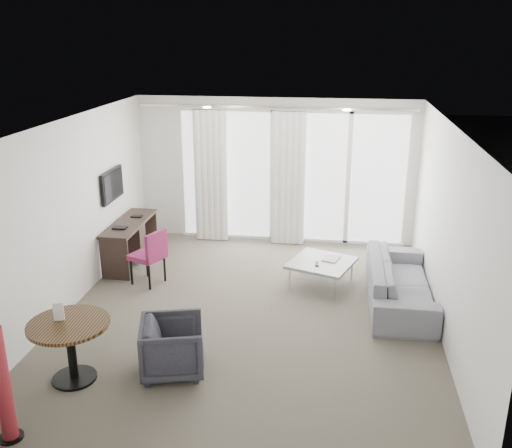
# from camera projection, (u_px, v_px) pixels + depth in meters

# --- Properties ---
(floor) EXTENTS (5.00, 6.00, 0.00)m
(floor) POSITION_uv_depth(u_px,v_px,m) (250.00, 313.00, 7.85)
(floor) COLOR #554F42
(floor) RESTS_ON ground
(ceiling) EXTENTS (5.00, 6.00, 0.00)m
(ceiling) POSITION_uv_depth(u_px,v_px,m) (249.00, 124.00, 7.01)
(ceiling) COLOR white
(ceiling) RESTS_ON ground
(wall_left) EXTENTS (0.00, 6.00, 2.60)m
(wall_left) POSITION_uv_depth(u_px,v_px,m) (69.00, 216.00, 7.78)
(wall_left) COLOR silver
(wall_left) RESTS_ON ground
(wall_right) EXTENTS (0.00, 6.00, 2.60)m
(wall_right) POSITION_uv_depth(u_px,v_px,m) (447.00, 234.00, 7.09)
(wall_right) COLOR silver
(wall_right) RESTS_ON ground
(wall_front) EXTENTS (5.00, 0.00, 2.60)m
(wall_front) POSITION_uv_depth(u_px,v_px,m) (192.00, 342.00, 4.62)
(wall_front) COLOR silver
(wall_front) RESTS_ON ground
(window_panel) EXTENTS (4.00, 0.02, 2.38)m
(window_panel) POSITION_uv_depth(u_px,v_px,m) (292.00, 177.00, 10.22)
(window_panel) COLOR white
(window_panel) RESTS_ON ground
(window_frame) EXTENTS (4.10, 0.06, 2.44)m
(window_frame) POSITION_uv_depth(u_px,v_px,m) (292.00, 177.00, 10.21)
(window_frame) COLOR white
(window_frame) RESTS_ON ground
(curtain_left) EXTENTS (0.60, 0.20, 2.38)m
(curtain_left) POSITION_uv_depth(u_px,v_px,m) (211.00, 176.00, 10.26)
(curtain_left) COLOR silver
(curtain_left) RESTS_ON ground
(curtain_right) EXTENTS (0.60, 0.20, 2.38)m
(curtain_right) POSITION_uv_depth(u_px,v_px,m) (288.00, 179.00, 10.07)
(curtain_right) COLOR silver
(curtain_right) RESTS_ON ground
(curtain_track) EXTENTS (4.80, 0.04, 0.04)m
(curtain_track) POSITION_uv_depth(u_px,v_px,m) (275.00, 107.00, 9.70)
(curtain_track) COLOR #B2B2B7
(curtain_track) RESTS_ON ceiling
(downlight_a) EXTENTS (0.12, 0.12, 0.02)m
(downlight_a) POSITION_uv_depth(u_px,v_px,m) (207.00, 107.00, 8.64)
(downlight_a) COLOR #FFE0B2
(downlight_a) RESTS_ON ceiling
(downlight_b) EXTENTS (0.12, 0.12, 0.02)m
(downlight_b) POSITION_uv_depth(u_px,v_px,m) (347.00, 110.00, 8.35)
(downlight_b) COLOR #FFE0B2
(downlight_b) RESTS_ON ceiling
(desk) EXTENTS (0.47, 1.51, 0.71)m
(desk) POSITION_uv_depth(u_px,v_px,m) (131.00, 242.00, 9.47)
(desk) COLOR black
(desk) RESTS_ON floor
(tv) EXTENTS (0.05, 0.80, 0.50)m
(tv) POSITION_uv_depth(u_px,v_px,m) (112.00, 185.00, 9.11)
(tv) COLOR black
(tv) RESTS_ON wall_left
(desk_chair) EXTENTS (0.61, 0.59, 0.87)m
(desk_chair) POSITION_uv_depth(u_px,v_px,m) (147.00, 257.00, 8.67)
(desk_chair) COLOR maroon
(desk_chair) RESTS_ON floor
(round_table) EXTENTS (1.16, 1.16, 0.71)m
(round_table) POSITION_uv_depth(u_px,v_px,m) (72.00, 351.00, 6.26)
(round_table) COLOR #3B2612
(round_table) RESTS_ON floor
(menu_card) EXTENTS (0.11, 0.06, 0.21)m
(menu_card) POSITION_uv_depth(u_px,v_px,m) (59.00, 319.00, 6.20)
(menu_card) COLOR white
(menu_card) RESTS_ON round_table
(red_lamp) EXTENTS (0.29, 0.29, 1.18)m
(red_lamp) POSITION_uv_depth(u_px,v_px,m) (2.00, 385.00, 5.27)
(red_lamp) COLOR maroon
(red_lamp) RESTS_ON floor
(tub_armchair) EXTENTS (0.86, 0.84, 0.64)m
(tub_armchair) POSITION_uv_depth(u_px,v_px,m) (173.00, 347.00, 6.42)
(tub_armchair) COLOR #27272E
(tub_armchair) RESTS_ON floor
(coffee_table) EXTENTS (1.12, 1.12, 0.39)m
(coffee_table) POSITION_uv_depth(u_px,v_px,m) (321.00, 273.00, 8.65)
(coffee_table) COLOR gray
(coffee_table) RESTS_ON floor
(remote) EXTENTS (0.05, 0.15, 0.02)m
(remote) POSITION_uv_depth(u_px,v_px,m) (317.00, 267.00, 8.49)
(remote) COLOR black
(remote) RESTS_ON coffee_table
(magazine) EXTENTS (0.31, 0.35, 0.02)m
(magazine) POSITION_uv_depth(u_px,v_px,m) (331.00, 261.00, 8.69)
(magazine) COLOR gray
(magazine) RESTS_ON coffee_table
(sofa) EXTENTS (0.85, 2.18, 0.64)m
(sofa) POSITION_uv_depth(u_px,v_px,m) (400.00, 282.00, 8.08)
(sofa) COLOR slate
(sofa) RESTS_ON floor
(terrace_slab) EXTENTS (5.60, 3.00, 0.12)m
(terrace_slab) POSITION_uv_depth(u_px,v_px,m) (297.00, 218.00, 12.04)
(terrace_slab) COLOR #4D4D50
(terrace_slab) RESTS_ON ground
(rattan_chair_a) EXTENTS (0.60, 0.60, 0.82)m
(rattan_chair_a) POSITION_uv_depth(u_px,v_px,m) (329.00, 208.00, 11.10)
(rattan_chair_a) COLOR brown
(rattan_chair_a) RESTS_ON terrace_slab
(rattan_chair_b) EXTENTS (0.64, 0.64, 0.74)m
(rattan_chair_b) POSITION_uv_depth(u_px,v_px,m) (378.00, 202.00, 11.62)
(rattan_chair_b) COLOR brown
(rattan_chair_b) RESTS_ON terrace_slab
(rattan_table) EXTENTS (0.56, 0.56, 0.46)m
(rattan_table) POSITION_uv_depth(u_px,v_px,m) (326.00, 212.00, 11.47)
(rattan_table) COLOR brown
(rattan_table) RESTS_ON terrace_slab
(balustrade) EXTENTS (5.50, 0.06, 1.05)m
(balustrade) POSITION_uv_depth(u_px,v_px,m) (302.00, 175.00, 13.22)
(balustrade) COLOR #B2B2B7
(balustrade) RESTS_ON terrace_slab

